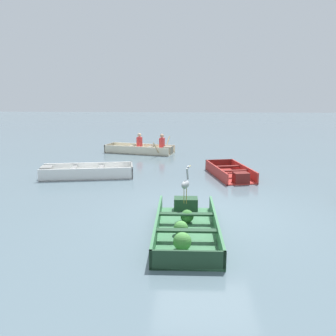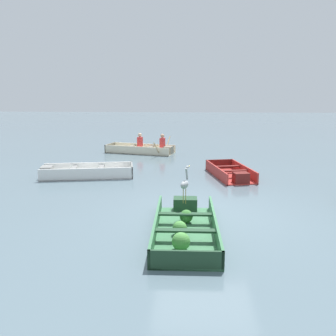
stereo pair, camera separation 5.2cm
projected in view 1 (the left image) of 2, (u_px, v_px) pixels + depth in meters
ground_plane at (206, 213)px, 8.93m from camera, size 80.00×80.00×0.00m
dinghy_green_foreground at (186, 227)px, 7.68m from camera, size 1.32×3.22×0.37m
skiff_red_mid_moored at (231, 173)px, 12.55m from camera, size 1.56×2.62×0.36m
skiff_white_far_moored at (83, 173)px, 12.56m from camera, size 3.16×1.58×0.39m
rowboat_cream_with_crew at (144, 149)px, 17.26m from camera, size 3.29×2.27×0.93m
heron_on_dinghy at (186, 183)px, 8.34m from camera, size 0.24×0.45×0.84m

